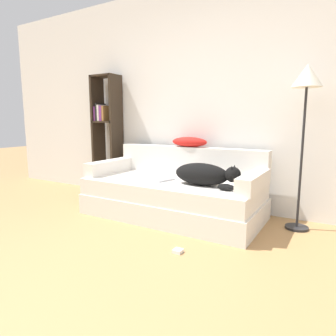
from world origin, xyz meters
TOP-DOWN VIEW (x-y plane):
  - ground_plane at (0.00, 0.00)m, footprint 20.00×20.00m
  - wall_back at (0.00, 2.40)m, footprint 7.31×0.06m
  - couch at (-0.20, 1.79)m, footprint 1.96×0.95m
  - couch_backrest at (-0.20, 2.20)m, footprint 1.92×0.15m
  - couch_arm_left at (-1.11, 1.79)m, footprint 0.15×0.76m
  - couch_arm_right at (0.71, 1.79)m, footprint 0.15×0.76m
  - dog at (0.23, 1.72)m, footprint 0.70×0.27m
  - laptop at (-0.36, 1.74)m, footprint 0.38×0.32m
  - throw_pillow at (-0.20, 2.20)m, footprint 0.46×0.21m
  - bookshelf at (-1.54, 2.22)m, footprint 0.39×0.26m
  - floor_lamp at (1.08, 2.07)m, footprint 0.28×0.28m
  - power_adapter at (0.32, 0.98)m, footprint 0.07×0.07m

SIDE VIEW (x-z plane):
  - ground_plane at x=0.00m, z-range 0.00..0.00m
  - power_adapter at x=0.32m, z-range 0.00..0.03m
  - couch at x=-0.20m, z-range 0.00..0.41m
  - laptop at x=-0.36m, z-range 0.41..0.43m
  - couch_arm_left at x=-1.11m, z-range 0.41..0.58m
  - couch_arm_right at x=0.71m, z-range 0.41..0.58m
  - dog at x=0.23m, z-range 0.41..0.65m
  - couch_backrest at x=-0.20m, z-range 0.41..0.76m
  - throw_pillow at x=-0.20m, z-range 0.76..0.88m
  - bookshelf at x=-1.54m, z-range 0.11..1.80m
  - wall_back at x=0.00m, z-range 0.00..2.70m
  - floor_lamp at x=1.08m, z-range 0.56..2.15m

